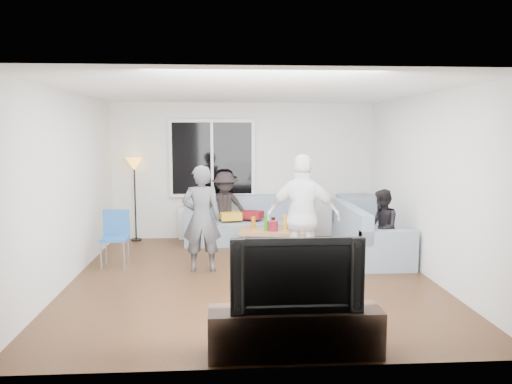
{
  "coord_description": "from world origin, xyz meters",
  "views": [
    {
      "loc": [
        -0.4,
        -6.94,
        2.07
      ],
      "look_at": [
        0.1,
        0.6,
        1.15
      ],
      "focal_mm": 35.42,
      "sensor_mm": 36.0,
      "label": 1
    }
  ],
  "objects": [
    {
      "name": "floor_lamp",
      "position": [
        -2.05,
        2.58,
        0.78
      ],
      "size": [
        0.32,
        0.32,
        1.56
      ],
      "primitive_type": null,
      "color": "#F4A12E",
      "rests_on": "floor"
    },
    {
      "name": "spectator_back",
      "position": [
        -0.36,
        2.3,
        0.66
      ],
      "size": [
        0.91,
        0.6,
        1.32
      ],
      "primitive_type": "imported",
      "rotation": [
        0.0,
        0.0,
        0.13
      ],
      "color": "black",
      "rests_on": "floor"
    },
    {
      "name": "sofa_corner",
      "position": [
        2.22,
        2.27,
        0.42
      ],
      "size": [
        0.85,
        0.85,
        0.85
      ],
      "primitive_type": "cube",
      "color": "gray",
      "rests_on": "floor"
    },
    {
      "name": "bottle_a",
      "position": [
        0.12,
        1.57,
        0.5
      ],
      "size": [
        0.07,
        0.07,
        0.21
      ],
      "primitive_type": "cylinder",
      "color": "#B9640A",
      "rests_on": "coffee_table"
    },
    {
      "name": "wall_front",
      "position": [
        0.0,
        -2.77,
        1.3
      ],
      "size": [
        5.0,
        0.04,
        2.6
      ],
      "primitive_type": "cube",
      "color": "silver",
      "rests_on": "ground"
    },
    {
      "name": "bottle_e",
      "position": [
        0.75,
        1.61,
        0.51
      ],
      "size": [
        0.07,
        0.07,
        0.23
      ],
      "primitive_type": "cylinder",
      "color": "black",
      "rests_on": "coffee_table"
    },
    {
      "name": "sofa_back_section",
      "position": [
        0.06,
        2.27,
        0.42
      ],
      "size": [
        2.3,
        0.85,
        0.85
      ],
      "primitive_type": null,
      "color": "gray",
      "rests_on": "floor"
    },
    {
      "name": "ceiling",
      "position": [
        0.0,
        0.0,
        2.62
      ],
      "size": [
        5.0,
        5.5,
        0.04
      ],
      "primitive_type": "cube",
      "color": "white",
      "rests_on": "ground"
    },
    {
      "name": "window_glass",
      "position": [
        -0.6,
        2.65,
        1.55
      ],
      "size": [
        1.5,
        0.02,
        1.35
      ],
      "primitive_type": "cube",
      "color": "black",
      "rests_on": "window_frame"
    },
    {
      "name": "cushion_yellow",
      "position": [
        -0.26,
        2.25,
        0.51
      ],
      "size": [
        0.43,
        0.38,
        0.14
      ],
      "primitive_type": "cube",
      "rotation": [
        0.0,
        0.0,
        0.17
      ],
      "color": "gold",
      "rests_on": "sofa_back_section"
    },
    {
      "name": "sofa_right_section",
      "position": [
        2.02,
        1.07,
        0.42
      ],
      "size": [
        2.0,
        0.85,
        0.85
      ],
      "primitive_type": null,
      "rotation": [
        0.0,
        0.0,
        1.57
      ],
      "color": "gray",
      "rests_on": "floor"
    },
    {
      "name": "radiator",
      "position": [
        -0.6,
        2.65,
        0.31
      ],
      "size": [
        1.3,
        0.12,
        0.62
      ],
      "primitive_type": "cube",
      "color": "silver",
      "rests_on": "floor"
    },
    {
      "name": "side_chair",
      "position": [
        -2.05,
        0.7,
        0.43
      ],
      "size": [
        0.41,
        0.41,
        0.86
      ],
      "primitive_type": null,
      "rotation": [
        0.0,
        0.0,
        0.02
      ],
      "color": "#265CA5",
      "rests_on": "floor"
    },
    {
      "name": "player_left",
      "position": [
        -0.72,
        0.41,
        0.79
      ],
      "size": [
        0.58,
        0.39,
        1.58
      ],
      "primitive_type": "imported",
      "rotation": [
        0.0,
        0.0,
        3.12
      ],
      "color": "#48484C",
      "rests_on": "floor"
    },
    {
      "name": "spectator_right",
      "position": [
        2.02,
        0.5,
        0.59
      ],
      "size": [
        0.51,
        0.63,
        1.19
      ],
      "primitive_type": "imported",
      "rotation": [
        0.0,
        0.0,
        -1.69
      ],
      "color": "black",
      "rests_on": "floor"
    },
    {
      "name": "tv_console",
      "position": [
        0.26,
        -2.5,
        0.22
      ],
      "size": [
        1.6,
        0.4,
        0.44
      ],
      "primitive_type": "cube",
      "color": "#332119",
      "rests_on": "floor"
    },
    {
      "name": "bottle_b",
      "position": [
        0.32,
        1.38,
        0.53
      ],
      "size": [
        0.08,
        0.08,
        0.25
      ],
      "primitive_type": "cylinder",
      "color": "#2A8217",
      "rests_on": "coffee_table"
    },
    {
      "name": "bottle_c",
      "position": [
        0.46,
        1.56,
        0.5
      ],
      "size": [
        0.07,
        0.07,
        0.2
      ],
      "primitive_type": "cylinder",
      "color": "black",
      "rests_on": "coffee_table"
    },
    {
      "name": "cushion_red",
      "position": [
        0.14,
        2.33,
        0.51
      ],
      "size": [
        0.45,
        0.43,
        0.13
      ],
      "primitive_type": "cube",
      "rotation": [
        0.0,
        0.0,
        -0.44
      ],
      "color": "maroon",
      "rests_on": "sofa_back_section"
    },
    {
      "name": "window_frame",
      "position": [
        -0.6,
        2.69,
        1.55
      ],
      "size": [
        1.62,
        0.06,
        1.47
      ],
      "primitive_type": "cube",
      "color": "white",
      "rests_on": "wall_back"
    },
    {
      "name": "wall_right",
      "position": [
        2.52,
        0.0,
        1.3
      ],
      "size": [
        0.04,
        5.5,
        2.6
      ],
      "primitive_type": "cube",
      "color": "silver",
      "rests_on": "ground"
    },
    {
      "name": "wall_back",
      "position": [
        0.0,
        2.77,
        1.3
      ],
      "size": [
        5.0,
        0.04,
        2.6
      ],
      "primitive_type": "cube",
      "color": "silver",
      "rests_on": "ground"
    },
    {
      "name": "player_right",
      "position": [
        0.72,
        -0.07,
        0.87
      ],
      "size": [
        1.1,
        0.66,
        1.75
      ],
      "primitive_type": "imported",
      "rotation": [
        0.0,
        0.0,
        2.9
      ],
      "color": "white",
      "rests_on": "floor"
    },
    {
      "name": "wall_left",
      "position": [
        -2.52,
        0.0,
        1.3
      ],
      "size": [
        0.04,
        5.5,
        2.6
      ],
      "primitive_type": "cube",
      "color": "silver",
      "rests_on": "ground"
    },
    {
      "name": "vase",
      "position": [
        -0.86,
        2.62,
        0.7
      ],
      "size": [
        0.18,
        0.18,
        0.16
      ],
      "primitive_type": "imported",
      "rotation": [
        0.0,
        0.0,
        0.22
      ],
      "color": "white",
      "rests_on": "radiator"
    },
    {
      "name": "television",
      "position": [
        0.26,
        -2.5,
        0.79
      ],
      "size": [
        1.2,
        0.16,
        0.69
      ],
      "primitive_type": "imported",
      "color": "black",
      "rests_on": "tv_console"
    },
    {
      "name": "potted_plant",
      "position": [
        -0.43,
        2.62,
        0.79
      ],
      "size": [
        0.21,
        0.18,
        0.35
      ],
      "primitive_type": "imported",
      "rotation": [
        0.0,
        0.0,
        -0.11
      ],
      "color": "#396C2B",
      "rests_on": "radiator"
    },
    {
      "name": "window_mullion",
      "position": [
        -0.6,
        2.64,
        1.55
      ],
      "size": [
        0.05,
        0.03,
        1.35
      ],
      "primitive_type": "cube",
      "color": "white",
      "rests_on": "window_frame"
    },
    {
      "name": "coffee_table",
      "position": [
        0.43,
        1.45,
        0.2
      ],
      "size": [
        1.18,
        0.76,
        0.4
      ],
      "primitive_type": "cube",
      "rotation": [
        0.0,
        0.0,
        -0.15
      ],
      "color": "#AA8652",
      "rests_on": "floor"
    },
    {
      "name": "bottle_d",
      "position": [
        0.64,
        1.38,
        0.53
      ],
      "size": [
        0.07,
        0.07,
        0.26
      ],
      "primitive_type": "cylinder",
      "color": "#FEA016",
      "rests_on": "coffee_table"
    },
    {
      "name": "floor",
      "position": [
        0.0,
        0.0,
        -0.02
      ],
      "size": [
        5.0,
        5.5,
        0.04
      ],
      "primitive_type": "cube",
      "color": "#56351C",
      "rests_on": "ground"
    },
    {
      "name": "pitcher",
      "position": [
        0.43,
        1.33,
        0.49
      ],
      "size": [
        0.17,
        0.17,
        0.17
      ],
      "primitive_type": "cylinder",
      "color": "maroon",
      "rests_on": "coffee_table"
    }
  ]
}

